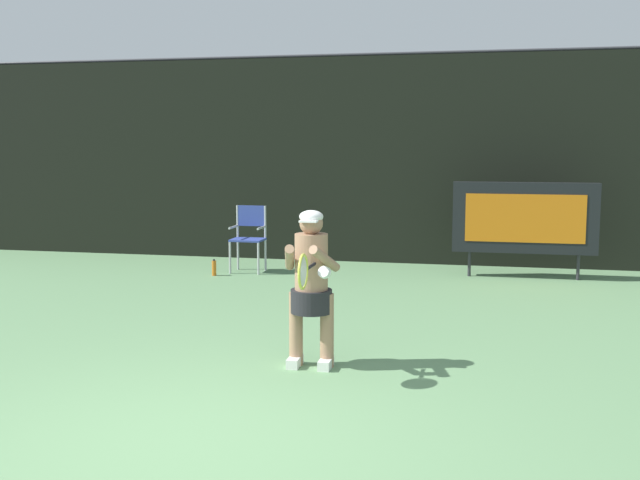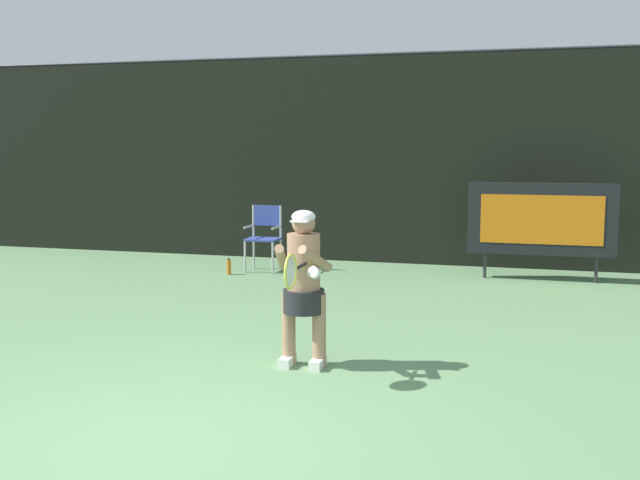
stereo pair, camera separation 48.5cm
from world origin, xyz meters
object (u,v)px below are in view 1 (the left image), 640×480
at_px(umpire_chair, 249,234).
at_px(water_bottle, 214,268).
at_px(scoreboard, 525,218).
at_px(tennis_player, 311,282).
at_px(tennis_racket, 304,271).

bearing_deg(umpire_chair, water_bottle, -129.90).
bearing_deg(umpire_chair, scoreboard, 4.19).
bearing_deg(tennis_player, umpire_chair, 113.80).
xyz_separation_m(umpire_chair, water_bottle, (-0.43, -0.51, -0.50)).
bearing_deg(scoreboard, tennis_racket, -109.71).
height_order(scoreboard, water_bottle, scoreboard).
distance_m(water_bottle, tennis_racket, 5.80).
distance_m(scoreboard, umpire_chair, 4.41).
distance_m(umpire_chair, tennis_racket, 6.03).
bearing_deg(scoreboard, umpire_chair, -175.81).
distance_m(scoreboard, water_bottle, 4.95).
height_order(scoreboard, umpire_chair, scoreboard).
bearing_deg(tennis_player, tennis_racket, -83.32).
xyz_separation_m(umpire_chair, tennis_racket, (2.27, -5.57, 0.39)).
bearing_deg(tennis_racket, scoreboard, 50.97).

